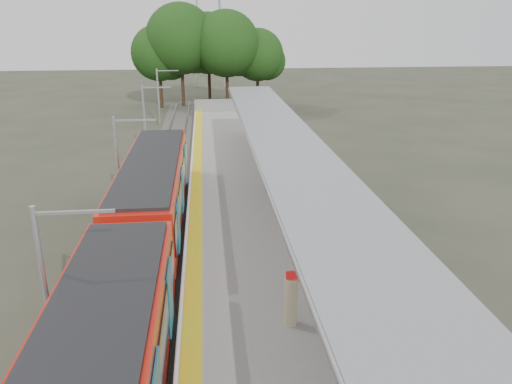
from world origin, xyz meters
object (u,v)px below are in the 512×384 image
at_px(bench_mid, 295,186).
at_px(litter_bin, 275,182).
at_px(info_pillar_near, 291,301).
at_px(bench_far, 283,164).
at_px(bench_near, 383,348).
at_px(info_pillar_far, 272,174).
at_px(train, 135,259).

xyz_separation_m(bench_mid, litter_bin, (-0.95, 0.73, -0.00)).
height_order(info_pillar_near, litter_bin, info_pillar_near).
relative_size(info_pillar_near, litter_bin, 1.85).
xyz_separation_m(bench_far, litter_bin, (-0.94, -3.33, -0.06)).
relative_size(bench_near, bench_far, 1.01).
xyz_separation_m(info_pillar_near, info_pillar_far, (1.10, 12.74, 0.07)).
relative_size(train, info_pillar_far, 14.01).
distance_m(bench_near, bench_far, 17.78).
relative_size(bench_near, info_pillar_far, 0.80).
bearing_deg(info_pillar_near, info_pillar_far, 82.87).
relative_size(bench_near, litter_bin, 1.62).
bearing_deg(bench_far, bench_mid, -96.52).
relative_size(bench_mid, info_pillar_far, 0.72).
xyz_separation_m(info_pillar_far, litter_bin, (0.15, -0.44, -0.37)).
height_order(train, info_pillar_far, train).
bearing_deg(bench_far, info_pillar_far, -117.22).
bearing_deg(bench_mid, info_pillar_far, 116.57).
bearing_deg(bench_near, litter_bin, 79.93).
xyz_separation_m(train, bench_mid, (7.12, 8.77, -0.56)).
bearing_deg(litter_bin, bench_far, 74.28).
distance_m(train, litter_bin, 11.34).
distance_m(bench_near, info_pillar_far, 14.93).
height_order(info_pillar_near, info_pillar_far, info_pillar_far).
relative_size(train, info_pillar_near, 15.31).
bearing_deg(bench_mid, bench_near, -106.85).
relative_size(bench_near, info_pillar_near, 0.87).
bearing_deg(info_pillar_far, train, -110.75).
relative_size(bench_near, bench_mid, 1.11).
xyz_separation_m(train, bench_far, (7.11, 12.82, -0.51)).
height_order(bench_near, info_pillar_near, info_pillar_near).
bearing_deg(bench_mid, info_pillar_near, -117.19).
bearing_deg(info_pillar_far, bench_far, 79.91).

